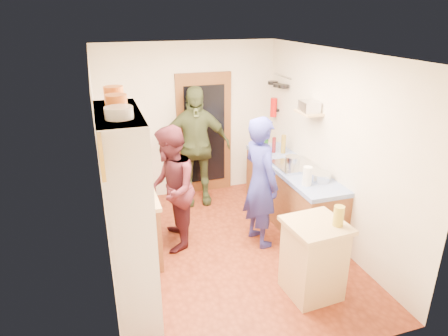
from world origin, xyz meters
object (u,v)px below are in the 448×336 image
island_base (313,261)px  person_hob (264,182)px  hutch_body (128,220)px  right_counter_base (291,195)px  person_back (196,146)px  person_left (173,188)px

island_base → person_hob: (-0.10, 1.20, 0.47)m
hutch_body → right_counter_base: bearing=27.5°
right_counter_base → person_back: size_ratio=1.11×
right_counter_base → person_hob: bearing=-145.7°
person_hob → person_back: bearing=10.3°
hutch_body → right_counter_base: size_ratio=1.00×
right_counter_base → person_hob: (-0.66, -0.45, 0.48)m
person_hob → island_base: bearing=175.0°
hutch_body → person_hob: hutch_body is taller
person_left → person_hob: bearing=85.4°
right_counter_base → person_back: person_back is taller
island_base → person_back: person_back is taller
hutch_body → right_counter_base: (2.50, 1.30, -0.68)m
hutch_body → right_counter_base: hutch_body is taller
hutch_body → island_base: 2.09m
right_counter_base → island_base: (-0.56, -1.65, 0.01)m
hutch_body → person_left: 1.37m
right_counter_base → person_left: size_ratio=1.29×
island_base → person_left: person_left is taller
right_counter_base → hutch_body: bearing=-152.5°
right_counter_base → person_back: (-1.21, 1.06, 0.57)m
person_hob → person_back: 1.61m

